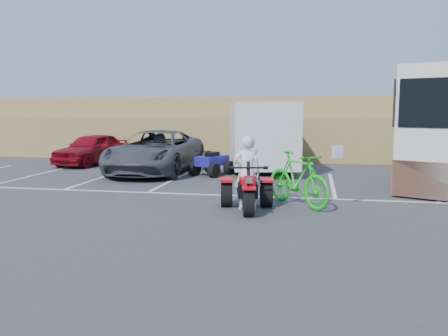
% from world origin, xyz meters
% --- Properties ---
extents(ground, '(100.00, 100.00, 0.00)m').
position_xyz_m(ground, '(0.00, 0.00, 0.00)').
color(ground, '#3D3D40').
rests_on(ground, ground).
extents(parking_stripes, '(28.00, 5.16, 0.01)m').
position_xyz_m(parking_stripes, '(0.87, 4.07, 0.00)').
color(parking_stripes, white).
rests_on(parking_stripes, ground).
extents(grass_embankment, '(40.00, 8.50, 3.10)m').
position_xyz_m(grass_embankment, '(0.00, 15.48, 1.42)').
color(grass_embankment, olive).
rests_on(grass_embankment, ground).
extents(red_trike_atv, '(1.64, 1.99, 1.15)m').
position_xyz_m(red_trike_atv, '(0.53, 0.49, 0.00)').
color(red_trike_atv, red).
rests_on(red_trike_atv, ground).
extents(rider, '(0.74, 0.56, 1.83)m').
position_xyz_m(rider, '(0.50, 0.64, 0.92)').
color(rider, white).
rests_on(rider, ground).
extents(green_dirt_bike, '(2.02, 2.16, 1.39)m').
position_xyz_m(green_dirt_bike, '(1.70, 1.33, 0.69)').
color(green_dirt_bike, '#14BF19').
rests_on(green_dirt_bike, ground).
extents(grey_pickup, '(2.72, 5.86, 1.62)m').
position_xyz_m(grey_pickup, '(-3.93, 6.73, 0.81)').
color(grey_pickup, '#414348').
rests_on(grey_pickup, ground).
extents(red_car, '(2.35, 4.28, 1.38)m').
position_xyz_m(red_car, '(-7.59, 8.76, 0.69)').
color(red_car, maroon).
rests_on(red_car, ground).
extents(cargo_trailer, '(3.49, 6.14, 2.70)m').
position_xyz_m(cargo_trailer, '(-0.04, 8.27, 1.46)').
color(cargo_trailer, silver).
rests_on(cargo_trailer, ground).
extents(quad_atv_blue, '(1.61, 1.81, 0.97)m').
position_xyz_m(quad_atv_blue, '(-1.62, 6.38, 0.00)').
color(quad_atv_blue, navy).
rests_on(quad_atv_blue, ground).
extents(quad_atv_green, '(1.30, 1.64, 1.00)m').
position_xyz_m(quad_atv_green, '(-0.46, 8.52, 0.00)').
color(quad_atv_green, '#166118').
rests_on(quad_atv_green, ground).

